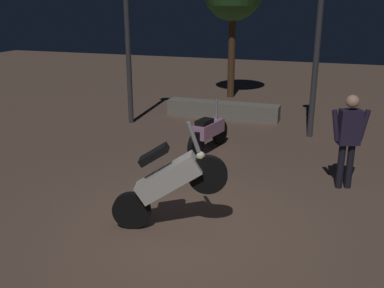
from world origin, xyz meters
TOP-DOWN VIEW (x-y plane):
  - ground_plane at (0.00, 0.00)m, footprint 40.00×40.00m
  - motorcycle_white_foreground at (-0.24, -0.14)m, footprint 1.62×0.56m
  - motorcycle_pink_parked_left at (-0.76, 3.46)m, footprint 0.49×1.65m
  - person_rider_beside at (2.13, 2.29)m, footprint 0.66×0.35m
  - streetlamp_near at (-3.49, 5.08)m, footprint 0.36×0.36m
  - streetlamp_far at (1.29, 5.34)m, footprint 0.36×0.36m
  - planter_wall_low at (-1.25, 6.42)m, footprint 3.23×0.50m

SIDE VIEW (x-z plane):
  - ground_plane at x=0.00m, z-range 0.00..0.00m
  - planter_wall_low at x=-1.25m, z-range 0.00..0.45m
  - motorcycle_pink_parked_left at x=-0.76m, z-range -0.12..0.99m
  - motorcycle_white_foreground at x=-0.24m, z-range -0.07..1.56m
  - person_rider_beside at x=2.13m, z-range 0.16..1.85m
  - streetlamp_near at x=-3.49m, z-range 0.66..5.29m
  - streetlamp_far at x=1.29m, z-range 0.67..5.63m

